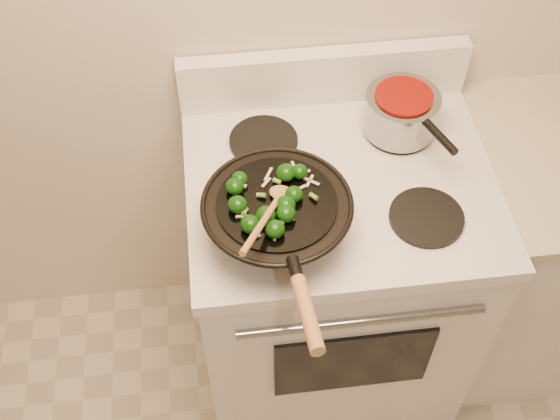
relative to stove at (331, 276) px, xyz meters
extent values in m
cube|color=white|center=(0.00, 0.00, -0.03)|extent=(0.76, 0.64, 0.88)
cube|color=white|center=(0.00, 0.00, 0.43)|extent=(0.78, 0.66, 0.04)
cube|color=white|center=(0.00, 0.30, 0.53)|extent=(0.78, 0.05, 0.16)
cylinder|color=gray|center=(0.00, -0.33, 0.31)|extent=(0.60, 0.02, 0.02)
cube|color=black|center=(0.00, -0.33, 0.08)|extent=(0.42, 0.01, 0.28)
cylinder|color=black|center=(-0.18, -0.15, 0.46)|extent=(0.18, 0.18, 0.01)
cylinder|color=black|center=(0.18, -0.15, 0.46)|extent=(0.18, 0.18, 0.01)
cylinder|color=black|center=(-0.18, 0.15, 0.46)|extent=(0.18, 0.18, 0.01)
cylinder|color=black|center=(0.18, 0.15, 0.46)|extent=(0.18, 0.18, 0.01)
torus|color=black|center=(-0.18, -0.15, 0.56)|extent=(0.35, 0.35, 0.01)
cylinder|color=black|center=(-0.18, -0.15, 0.56)|extent=(0.27, 0.27, 0.01)
cylinder|color=black|center=(-0.17, -0.35, 0.59)|extent=(0.03, 0.06, 0.03)
cylinder|color=#A77142|center=(-0.16, -0.46, 0.60)|extent=(0.04, 0.18, 0.05)
ellipsoid|color=#0C3408|center=(-0.14, -0.15, 0.58)|extent=(0.04, 0.04, 0.04)
cylinder|color=#54832F|center=(-0.13, -0.15, 0.57)|extent=(0.02, 0.02, 0.01)
ellipsoid|color=#0C3408|center=(-0.27, -0.16, 0.59)|extent=(0.04, 0.04, 0.04)
ellipsoid|color=#0C3408|center=(-0.20, -0.24, 0.59)|extent=(0.04, 0.04, 0.04)
ellipsoid|color=#0C3408|center=(-0.27, -0.11, 0.58)|extent=(0.04, 0.04, 0.04)
cylinder|color=#54832F|center=(-0.26, -0.11, 0.57)|extent=(0.02, 0.02, 0.01)
ellipsoid|color=#0C3408|center=(-0.17, -0.20, 0.59)|extent=(0.04, 0.04, 0.04)
ellipsoid|color=#0C3408|center=(-0.15, -0.08, 0.59)|extent=(0.04, 0.04, 0.04)
ellipsoid|color=#0C3408|center=(-0.25, -0.22, 0.59)|extent=(0.04, 0.04, 0.04)
cylinder|color=#54832F|center=(-0.23, -0.22, 0.57)|extent=(0.02, 0.01, 0.02)
ellipsoid|color=#0C3408|center=(-0.26, -0.09, 0.58)|extent=(0.04, 0.04, 0.03)
ellipsoid|color=#0C3408|center=(-0.21, -0.20, 0.59)|extent=(0.04, 0.04, 0.04)
ellipsoid|color=#0C3408|center=(-0.16, -0.18, 0.59)|extent=(0.04, 0.04, 0.04)
cylinder|color=#54832F|center=(-0.15, -0.18, 0.57)|extent=(0.02, 0.01, 0.01)
ellipsoid|color=#0C3408|center=(-0.12, -0.08, 0.58)|extent=(0.04, 0.04, 0.03)
cube|color=beige|center=(-0.19, -0.07, 0.57)|extent=(0.03, 0.04, 0.00)
cube|color=beige|center=(-0.10, -0.10, 0.57)|extent=(0.04, 0.03, 0.00)
cube|color=beige|center=(-0.15, -0.19, 0.57)|extent=(0.01, 0.04, 0.00)
cube|color=beige|center=(-0.20, -0.10, 0.57)|extent=(0.03, 0.03, 0.00)
cube|color=beige|center=(-0.24, -0.23, 0.57)|extent=(0.02, 0.04, 0.00)
cube|color=beige|center=(-0.13, -0.06, 0.57)|extent=(0.02, 0.05, 0.00)
cube|color=beige|center=(-0.13, -0.12, 0.57)|extent=(0.04, 0.02, 0.00)
cube|color=beige|center=(-0.11, -0.07, 0.57)|extent=(0.03, 0.01, 0.00)
cube|color=beige|center=(-0.26, -0.19, 0.57)|extent=(0.04, 0.01, 0.00)
cube|color=beige|center=(-0.19, -0.24, 0.57)|extent=(0.01, 0.03, 0.00)
cube|color=beige|center=(-0.10, -0.10, 0.57)|extent=(0.02, 0.04, 0.00)
cylinder|color=#5E9A31|center=(-0.23, -0.21, 0.58)|extent=(0.01, 0.02, 0.02)
cylinder|color=#5E9A31|center=(-0.22, -0.20, 0.58)|extent=(0.03, 0.02, 0.02)
cylinder|color=#5E9A31|center=(-0.25, -0.10, 0.58)|extent=(0.02, 0.02, 0.01)
cylinder|color=#5E9A31|center=(-0.10, -0.15, 0.58)|extent=(0.02, 0.02, 0.01)
cylinder|color=#5E9A31|center=(-0.25, -0.18, 0.58)|extent=(0.02, 0.03, 0.01)
cylinder|color=#5E9A31|center=(-0.27, -0.16, 0.58)|extent=(0.01, 0.03, 0.01)
cylinder|color=#5E9A31|center=(-0.17, -0.10, 0.58)|extent=(0.01, 0.02, 0.01)
cylinder|color=#5E9A31|center=(-0.18, -0.22, 0.58)|extent=(0.02, 0.02, 0.01)
cylinder|color=#5E9A31|center=(-0.21, -0.13, 0.58)|extent=(0.02, 0.01, 0.01)
sphere|color=beige|center=(-0.23, -0.21, 0.57)|extent=(0.01, 0.01, 0.01)
sphere|color=beige|center=(-0.15, -0.17, 0.57)|extent=(0.01, 0.01, 0.01)
sphere|color=beige|center=(-0.17, -0.19, 0.57)|extent=(0.01, 0.01, 0.01)
sphere|color=beige|center=(-0.24, -0.21, 0.57)|extent=(0.01, 0.01, 0.01)
ellipsoid|color=#A77142|center=(-0.17, -0.14, 0.58)|extent=(0.07, 0.06, 0.02)
cylinder|color=#A77142|center=(-0.22, -0.24, 0.62)|extent=(0.12, 0.21, 0.09)
cylinder|color=gray|center=(0.18, 0.15, 0.52)|extent=(0.19, 0.19, 0.11)
cylinder|color=#710B05|center=(0.18, 0.15, 0.57)|extent=(0.15, 0.15, 0.01)
cylinder|color=black|center=(0.24, 0.00, 0.56)|extent=(0.06, 0.12, 0.02)
camera|label=1|loc=(-0.29, -1.13, 1.78)|focal=45.00mm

